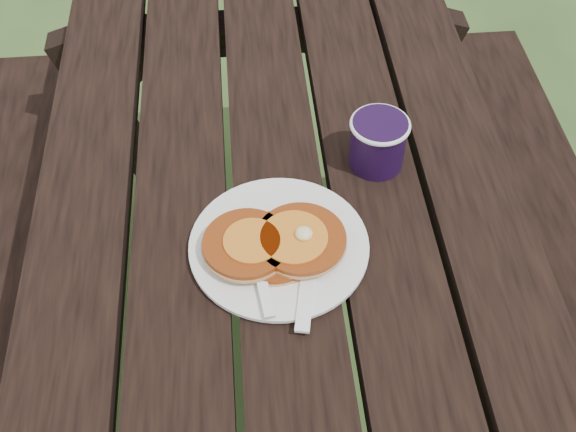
{
  "coord_description": "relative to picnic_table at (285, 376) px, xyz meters",
  "views": [
    {
      "loc": [
        -0.05,
        -0.63,
        1.58
      ],
      "look_at": [
        0.01,
        0.02,
        0.8
      ],
      "focal_mm": 45.0,
      "sensor_mm": 36.0,
      "label": 1
    }
  ],
  "objects": [
    {
      "name": "plate",
      "position": [
        -0.01,
        0.0,
        0.39
      ],
      "size": [
        0.3,
        0.3,
        0.01
      ],
      "primitive_type": "cylinder",
      "rotation": [
        0.0,
        0.0,
        -0.2
      ],
      "color": "white",
      "rests_on": "picnic_table"
    },
    {
      "name": "pancake_stack",
      "position": [
        -0.01,
        -0.0,
        0.41
      ],
      "size": [
        0.2,
        0.13,
        0.04
      ],
      "rotation": [
        0.0,
        0.0,
        0.3
      ],
      "color": "#903A10",
      "rests_on": "plate"
    },
    {
      "name": "knife",
      "position": [
        0.03,
        -0.06,
        0.39
      ],
      "size": [
        0.05,
        0.18,
        0.0
      ],
      "primitive_type": "cube",
      "rotation": [
        0.0,
        0.0,
        -0.19
      ],
      "color": "white",
      "rests_on": "plate"
    },
    {
      "name": "picnic_table",
      "position": [
        0.0,
        0.0,
        0.0
      ],
      "size": [
        1.36,
        1.8,
        0.75
      ],
      "color": "black",
      "rests_on": "ground"
    },
    {
      "name": "fork",
      "position": [
        -0.04,
        -0.07,
        0.4
      ],
      "size": [
        0.05,
        0.16,
        0.01
      ],
      "primitive_type": null,
      "rotation": [
        0.0,
        0.0,
        0.12
      ],
      "color": "white",
      "rests_on": "plate"
    },
    {
      "name": "coffee_cup",
      "position": [
        0.16,
        0.17,
        0.43
      ],
      "size": [
        0.09,
        0.09,
        0.09
      ],
      "rotation": [
        0.0,
        0.0,
        0.36
      ],
      "color": "black",
      "rests_on": "picnic_table"
    }
  ]
}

